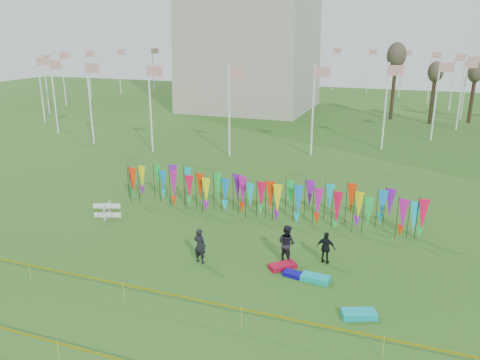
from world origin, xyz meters
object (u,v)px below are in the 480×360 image
(kite_bag_red, at_px, (282,266))
(kite_bag_teal, at_px, (359,314))
(person_right, at_px, (326,248))
(kite_bag_turquoise, at_px, (315,278))
(kite_bag_blue, at_px, (294,274))
(person_left, at_px, (200,246))
(person_mid, at_px, (287,243))
(box_kite, at_px, (107,210))

(kite_bag_red, distance_m, kite_bag_teal, 4.71)
(person_right, height_order, kite_bag_teal, person_right)
(kite_bag_turquoise, relative_size, kite_bag_blue, 1.34)
(person_left, relative_size, person_mid, 0.94)
(kite_bag_turquoise, bearing_deg, person_left, -178.51)
(kite_bag_turquoise, bearing_deg, box_kite, 166.60)
(kite_bag_blue, relative_size, kite_bag_teal, 0.71)
(person_mid, bearing_deg, kite_bag_turquoise, 164.51)
(person_left, xyz_separation_m, person_right, (5.63, 1.99, -0.08))
(person_mid, height_order, kite_bag_teal, person_mid)
(kite_bag_turquoise, xyz_separation_m, kite_bag_blue, (-1.00, 0.07, -0.03))
(box_kite, distance_m, person_mid, 11.52)
(person_left, height_order, kite_bag_teal, person_left)
(person_left, relative_size, kite_bag_red, 1.37)
(person_left, relative_size, kite_bag_turquoise, 1.39)
(person_left, distance_m, person_mid, 4.12)
(kite_bag_blue, bearing_deg, kite_bag_turquoise, -4.22)
(person_right, distance_m, kite_bag_blue, 2.20)
(person_left, relative_size, kite_bag_blue, 1.86)
(person_right, relative_size, kite_bag_teal, 1.20)
(person_left, xyz_separation_m, kite_bag_blue, (4.53, 0.22, -0.77))
(kite_bag_turquoise, bearing_deg, person_mid, 140.63)
(person_mid, bearing_deg, kite_bag_blue, 142.00)
(box_kite, xyz_separation_m, kite_bag_turquoise, (13.09, -3.12, -0.33))
(box_kite, distance_m, person_left, 8.24)
(person_mid, relative_size, kite_bag_teal, 1.41)
(box_kite, bearing_deg, kite_bag_red, -12.35)
(person_right, xyz_separation_m, kite_bag_red, (-1.77, -1.23, -0.67))
(kite_bag_teal, bearing_deg, box_kite, 160.88)
(kite_bag_red, bearing_deg, person_mid, 92.59)
(person_right, xyz_separation_m, kite_bag_blue, (-1.10, -1.78, -0.69))
(person_right, height_order, kite_bag_blue, person_right)
(person_right, height_order, kite_bag_turquoise, person_right)
(person_right, distance_m, kite_bag_teal, 4.54)
(box_kite, relative_size, kite_bag_blue, 0.98)
(person_mid, xyz_separation_m, kite_bag_teal, (3.84, -3.56, -0.80))
(person_left, height_order, kite_bag_red, person_left)
(kite_bag_blue, relative_size, kite_bag_red, 0.74)
(kite_bag_blue, bearing_deg, kite_bag_teal, -35.49)
(person_left, xyz_separation_m, kite_bag_teal, (7.66, -2.01, -0.74))
(person_left, distance_m, kite_bag_turquoise, 5.58)
(kite_bag_blue, bearing_deg, person_right, 58.31)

